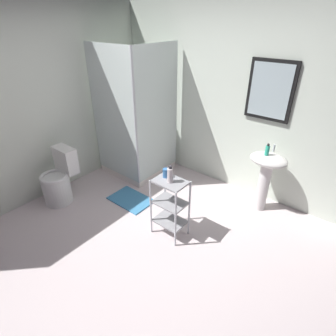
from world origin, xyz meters
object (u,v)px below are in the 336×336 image
at_px(storage_cart, 170,204).
at_px(hand_soap_bottle, 267,150).
at_px(shower_stall, 138,147).
at_px(bath_mat, 131,199).
at_px(toilet, 59,181).
at_px(rinse_cup, 166,173).
at_px(lotion_bottle_white, 170,175).
at_px(pedestal_sink, 266,171).

xyz_separation_m(storage_cart, hand_soap_bottle, (0.62, 1.12, 0.44)).
height_order(shower_stall, bath_mat, shower_stall).
xyz_separation_m(shower_stall, toilet, (-0.29, -1.25, -0.15)).
relative_size(storage_cart, bath_mat, 1.23).
xyz_separation_m(toilet, storage_cart, (1.61, 0.44, 0.12)).
height_order(hand_soap_bottle, rinse_cup, hand_soap_bottle).
relative_size(hand_soap_bottle, bath_mat, 0.25).
xyz_separation_m(lotion_bottle_white, bath_mat, (-0.85, 0.17, -0.82)).
distance_m(toilet, bath_mat, 1.02).
bearing_deg(toilet, rinse_cup, 17.34).
bearing_deg(shower_stall, lotion_bottle_white, -31.93).
xyz_separation_m(pedestal_sink, hand_soap_bottle, (-0.03, -0.02, 0.30)).
bearing_deg(bath_mat, lotion_bottle_white, -11.45).
height_order(pedestal_sink, hand_soap_bottle, hand_soap_bottle).
bearing_deg(hand_soap_bottle, lotion_bottle_white, -118.12).
bearing_deg(lotion_bottle_white, shower_stall, 148.07).
bearing_deg(lotion_bottle_white, hand_soap_bottle, 61.88).
bearing_deg(toilet, storage_cart, 15.21).
relative_size(toilet, hand_soap_bottle, 5.10).
xyz_separation_m(pedestal_sink, bath_mat, (-1.49, -0.98, -0.57)).
bearing_deg(bath_mat, toilet, -141.98).
bearing_deg(hand_soap_bottle, rinse_cup, -123.07).
relative_size(rinse_cup, bath_mat, 0.17).
distance_m(shower_stall, toilet, 1.29).
xyz_separation_m(shower_stall, hand_soap_bottle, (1.93, 0.31, 0.41)).
distance_m(shower_stall, hand_soap_bottle, 2.00).
distance_m(pedestal_sink, storage_cart, 1.32).
relative_size(shower_stall, rinse_cup, 19.42).
xyz_separation_m(shower_stall, lotion_bottle_white, (1.33, -0.83, 0.36)).
xyz_separation_m(hand_soap_bottle, bath_mat, (-1.46, -0.96, -0.87)).
bearing_deg(rinse_cup, hand_soap_bottle, 56.93).
height_order(rinse_cup, bath_mat, rinse_cup).
distance_m(pedestal_sink, rinse_cup, 1.35).
relative_size(storage_cart, rinse_cup, 7.18).
relative_size(shower_stall, storage_cart, 2.70).
bearing_deg(storage_cart, pedestal_sink, 60.52).
xyz_separation_m(storage_cart, bath_mat, (-0.84, 0.16, -0.43)).
relative_size(toilet, lotion_bottle_white, 3.87).
xyz_separation_m(toilet, hand_soap_bottle, (2.23, 1.56, 0.56)).
bearing_deg(pedestal_sink, hand_soap_bottle, -143.31).
xyz_separation_m(hand_soap_bottle, rinse_cup, (-0.71, -1.09, -0.08)).
bearing_deg(pedestal_sink, toilet, -144.95).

